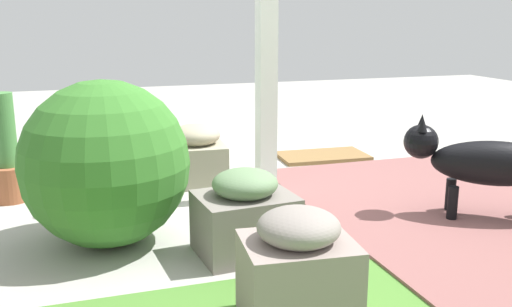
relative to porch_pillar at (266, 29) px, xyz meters
name	(u,v)px	position (x,y,z in m)	size (l,w,h in m)	color
ground_plane	(298,196)	(-0.20, 0.04, -1.03)	(12.00, 12.00, 0.00)	#A8A69D
brick_path	(476,211)	(-1.06, 0.64, -1.02)	(1.80, 2.40, 0.02)	#845250
porch_pillar	(266,29)	(0.00, 0.00, 0.00)	(0.11, 0.11, 2.05)	white
stone_planter_nearest	(196,155)	(0.34, -0.46, -0.84)	(0.40, 0.44, 0.40)	gray
stone_planter_mid	(245,215)	(0.37, 0.78, -0.84)	(0.47, 0.39, 0.41)	slate
stone_planter_far	(298,270)	(0.37, 1.44, -0.82)	(0.43, 0.37, 0.44)	gray
round_shrub	(106,164)	(0.98, 0.45, -0.62)	(0.81, 0.81, 0.81)	#337027
terracotta_pot_tall	(8,163)	(1.51, -0.43, -0.79)	(0.23, 0.23, 0.66)	#9C5535
terracotta_pot_broad	(103,136)	(0.93, -0.75, -0.72)	(0.47, 0.47, 0.51)	#B05A45
dog	(484,162)	(-1.00, 0.74, -0.70)	(0.77, 0.58, 0.57)	black
doormat	(323,156)	(-0.76, -0.82, -1.01)	(0.70, 0.40, 0.03)	olive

